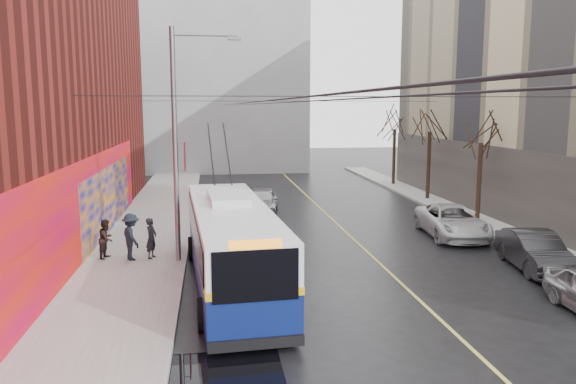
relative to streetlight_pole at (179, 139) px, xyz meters
name	(u,v)px	position (x,y,z in m)	size (l,w,h in m)	color
ground	(431,372)	(6.14, -10.00, -4.85)	(140.00, 140.00, 0.00)	black
sidewalk_left	(140,250)	(-1.86, 2.00, -4.77)	(4.00, 60.00, 0.15)	gray
sidewalk_right	(517,238)	(15.14, 2.00, -4.77)	(2.00, 60.00, 0.15)	gray
lane_line	(349,235)	(7.64, 4.00, -4.84)	(0.12, 50.00, 0.01)	#BFB74C
building_far	(199,76)	(0.14, 34.99, 4.17)	(20.50, 12.10, 18.00)	gray
streetlight_pole	(179,139)	(0.00, 0.00, 0.00)	(2.65, 0.60, 9.00)	slate
catenary_wires	(262,103)	(3.60, 4.77, 1.40)	(18.00, 60.00, 0.22)	black
tree_near	(482,128)	(15.14, 6.00, 0.13)	(3.20, 3.20, 6.40)	black
tree_mid	(430,120)	(15.14, 13.00, 0.41)	(3.20, 3.20, 6.68)	black
tree_far	(395,119)	(15.14, 20.00, 0.30)	(3.20, 3.20, 6.57)	black
puddle	(224,378)	(1.38, -9.66, -4.84)	(2.74, 2.83, 0.01)	black
pigeons_flying	(277,82)	(3.69, -0.29, 2.15)	(0.57, 2.92, 2.21)	slate
trolleybus	(231,243)	(1.80, -3.03, -3.35)	(3.27, 11.50, 5.39)	#0B1756
parked_car_b	(535,251)	(13.13, -2.64, -4.12)	(1.54, 4.40, 1.45)	#232325
parked_car_c	(452,221)	(12.37, 2.97, -4.11)	(2.43, 5.28, 1.47)	silver
following_car	(261,201)	(3.96, 9.72, -4.10)	(1.77, 4.40, 1.50)	#9E9DA1
pedestrian_a	(151,238)	(-1.22, 0.44, -3.89)	(0.59, 0.38, 1.61)	black
pedestrian_b	(106,239)	(-2.98, 0.69, -3.92)	(0.75, 0.59, 1.55)	black
pedestrian_c	(131,237)	(-1.96, 0.26, -3.78)	(1.19, 0.68, 1.84)	black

